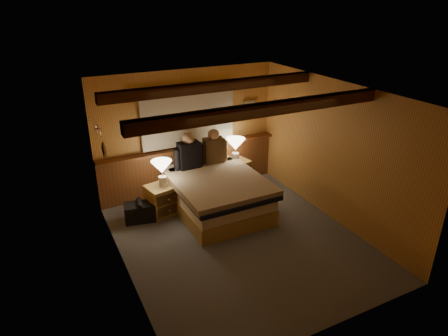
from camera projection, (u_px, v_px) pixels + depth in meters
floor at (239, 240)px, 6.44m from camera, size 4.20×4.20×0.00m
ceiling at (241, 93)px, 5.47m from camera, size 4.20×4.20×0.00m
wall_back at (187, 132)px, 7.67m from camera, size 3.60×0.00×3.60m
wall_left at (119, 198)px, 5.21m from camera, size 0.00×4.20×4.20m
wall_right at (334, 152)px, 6.69m from camera, size 0.00×4.20×4.20m
wall_front at (335, 245)px, 4.24m from camera, size 3.60×0.00×3.60m
wainscot at (190, 167)px, 7.91m from camera, size 3.60×0.23×0.94m
curtain_window at (188, 117)px, 7.48m from camera, size 2.18×0.09×1.11m
ceiling_beams at (236, 97)px, 5.63m from camera, size 3.60×1.65×0.16m
coat_rail at (98, 129)px, 6.35m from camera, size 0.05×0.55×0.24m
framed_print at (249, 106)px, 8.07m from camera, size 0.30×0.04×0.25m
bed at (217, 194)px, 7.16m from camera, size 1.53×1.95×0.67m
nightstand_left at (162, 200)px, 7.10m from camera, size 0.58×0.54×0.55m
nightstand_right at (235, 174)px, 8.10m from camera, size 0.60×0.56×0.57m
lamp_left at (162, 168)px, 6.88m from camera, size 0.36×0.36×0.47m
lamp_right at (235, 146)px, 7.81m from camera, size 0.37×0.37×0.49m
person_left at (189, 153)px, 7.33m from camera, size 0.59×0.24×0.72m
person_right at (214, 149)px, 7.59m from camera, size 0.56×0.26×0.69m
duffel_bag at (140, 212)px, 6.93m from camera, size 0.58×0.42×0.38m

